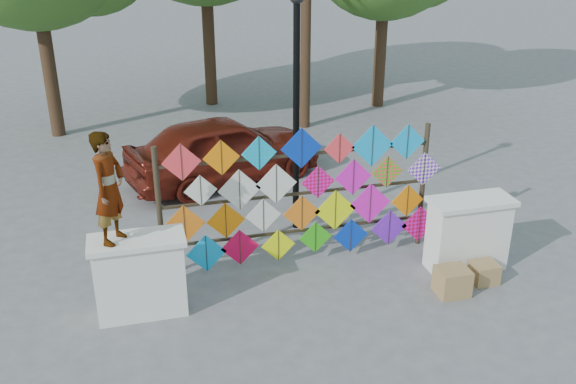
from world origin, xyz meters
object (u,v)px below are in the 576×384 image
(kite_rack, at_px, (305,197))
(sedan, at_px, (224,149))
(vendor_woman, at_px, (109,188))
(lamppost, at_px, (296,91))

(kite_rack, distance_m, sedan, 4.05)
(sedan, bearing_deg, vendor_woman, 137.07)
(kite_rack, bearing_deg, sedan, 100.63)
(sedan, bearing_deg, kite_rack, 173.45)
(vendor_woman, relative_size, sedan, 0.37)
(kite_rack, xyz_separation_m, sedan, (-0.74, 3.95, -0.46))
(kite_rack, xyz_separation_m, vendor_woman, (-3.10, -0.93, 0.89))
(kite_rack, bearing_deg, vendor_woman, -163.29)
(vendor_woman, bearing_deg, kite_rack, -42.54)
(lamppost, bearing_deg, sedan, 109.22)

